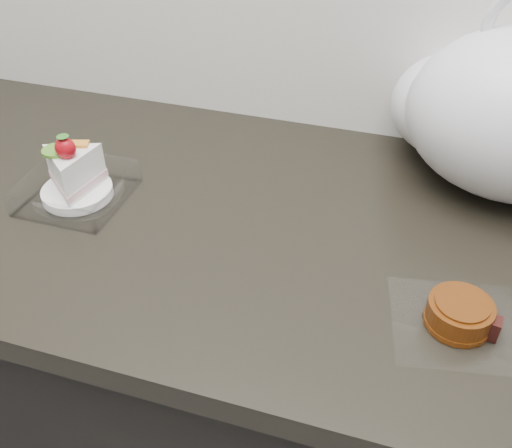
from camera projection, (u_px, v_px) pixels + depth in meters
counter at (252, 392)px, 1.15m from camera, size 2.04×0.64×0.90m
cake_tray at (75, 182)px, 0.89m from camera, size 0.15×0.15×0.12m
mooncake_wrap at (460, 316)px, 0.69m from camera, size 0.18×0.17×0.04m
plastic_bag at (511, 112)px, 0.86m from camera, size 0.44×0.38×0.32m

